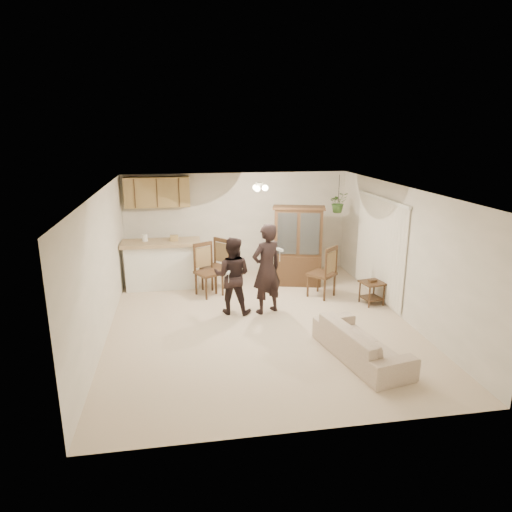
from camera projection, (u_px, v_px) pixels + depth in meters
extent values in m
plane|color=beige|center=(260.00, 323.00, 8.60)|extent=(6.50, 6.50, 0.00)
cube|color=white|center=(260.00, 190.00, 7.92)|extent=(5.50, 6.50, 0.02)
cube|color=beige|center=(237.00, 223.00, 11.35)|extent=(5.50, 0.02, 2.50)
cube|color=beige|center=(309.00, 337.00, 5.17)|extent=(5.50, 0.02, 2.50)
cube|color=beige|center=(102.00, 266.00, 7.83)|extent=(0.02, 6.50, 2.50)
cube|color=beige|center=(402.00, 252.00, 8.70)|extent=(0.02, 6.50, 2.50)
cube|color=white|center=(162.00, 266.00, 10.40)|extent=(1.60, 0.55, 1.00)
cube|color=tan|center=(161.00, 243.00, 10.25)|extent=(1.75, 0.70, 0.08)
cube|color=olive|center=(157.00, 192.00, 10.65)|extent=(1.50, 0.34, 0.70)
imported|color=#2C5C25|center=(338.00, 202.00, 10.74)|extent=(0.43, 0.37, 0.48)
cylinder|color=black|center=(339.00, 189.00, 10.66)|extent=(0.01, 0.01, 0.65)
imported|color=#EFDEC5|center=(362.00, 337.00, 7.18)|extent=(1.09, 1.98, 0.73)
imported|color=black|center=(267.00, 269.00, 8.86)|extent=(0.78, 0.66, 1.80)
imported|color=black|center=(232.00, 280.00, 8.91)|extent=(0.78, 0.68, 1.35)
cube|color=#311C12|center=(297.00, 270.00, 10.63)|extent=(1.15, 0.69, 0.72)
cube|color=#311C12|center=(298.00, 232.00, 10.39)|extent=(1.14, 0.64, 1.08)
cube|color=silver|center=(298.00, 232.00, 10.39)|extent=(0.91, 0.25, 0.94)
cube|color=#311C12|center=(299.00, 208.00, 10.23)|extent=(1.24, 0.73, 0.05)
cube|color=#311C12|center=(372.00, 283.00, 9.40)|extent=(0.51, 0.51, 0.03)
cube|color=#311C12|center=(371.00, 298.00, 9.49)|extent=(0.43, 0.43, 0.03)
cube|color=#311C12|center=(373.00, 281.00, 9.39)|extent=(0.17, 0.13, 0.05)
cube|color=#311C12|center=(209.00, 273.00, 9.90)|extent=(0.69, 0.69, 0.06)
cube|color=olive|center=(209.00, 259.00, 9.81)|extent=(0.35, 0.22, 0.44)
cube|color=#311C12|center=(208.00, 246.00, 9.74)|extent=(0.43, 0.26, 0.09)
cube|color=#311C12|center=(215.00, 268.00, 10.25)|extent=(0.72, 0.72, 0.06)
cube|color=olive|center=(215.00, 255.00, 10.16)|extent=(0.28, 0.31, 0.44)
cube|color=#311C12|center=(215.00, 242.00, 10.08)|extent=(0.34, 0.38, 0.09)
cube|color=#311C12|center=(322.00, 274.00, 9.83)|extent=(0.71, 0.71, 0.05)
cube|color=olive|center=(322.00, 260.00, 9.75)|extent=(0.31, 0.28, 0.44)
cube|color=#311C12|center=(323.00, 248.00, 9.67)|extent=(0.37, 0.34, 0.09)
cube|color=white|center=(280.00, 250.00, 8.39)|extent=(0.11, 0.16, 0.05)
cube|color=white|center=(229.00, 273.00, 8.49)|extent=(0.08, 0.14, 0.04)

